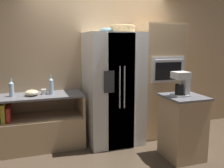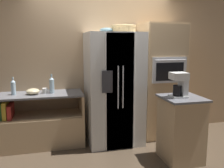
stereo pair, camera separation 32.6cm
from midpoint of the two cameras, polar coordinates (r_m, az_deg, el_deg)
ground_plane at (r=4.45m, az=1.26°, el=-13.01°), size 20.00×20.00×0.00m
wall_back at (r=4.55m, az=-0.18°, el=5.71°), size 12.00×0.06×2.80m
counter_left at (r=4.31m, az=-13.68°, el=-9.52°), size 1.33×0.59×0.88m
refrigerator at (r=4.21m, az=2.58°, el=-1.04°), size 0.90×0.84×1.86m
wall_oven at (r=4.62m, az=13.04°, el=0.77°), size 0.74×0.69×2.03m
island_counter at (r=3.83m, az=17.87°, el=-9.73°), size 0.56×0.60×0.94m
wicker_basket at (r=4.18m, az=4.95°, el=12.57°), size 0.41×0.41×0.12m
fruit_bowl at (r=4.13m, az=1.11°, el=12.25°), size 0.23×0.23×0.07m
bottle_tall at (r=4.18m, az=-19.58°, el=-0.67°), size 0.07×0.07×0.28m
bottle_short at (r=4.15m, az=-11.44°, el=-0.19°), size 0.08×0.08×0.31m
mug at (r=4.18m, az=-12.95°, el=-1.50°), size 0.12×0.09×0.08m
mixing_bowl at (r=4.14m, az=-15.53°, el=-1.66°), size 0.21×0.21×0.09m
coffee_maker at (r=3.64m, az=17.81°, el=0.05°), size 0.22×0.20×0.35m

